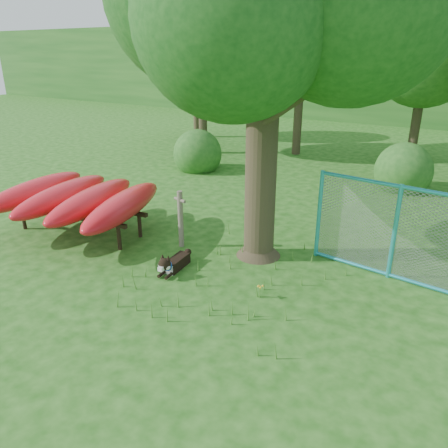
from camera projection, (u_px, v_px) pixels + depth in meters
The scene contains 13 objects.
ground at pixel (180, 292), 8.07m from camera, with size 80.00×80.00×0.00m, color #195010.
wooden_post at pixel (181, 218), 9.73m from camera, with size 0.36×0.16×1.31m.
kayak_rack at pixel (77, 198), 10.38m from camera, with size 4.30×3.83×1.17m.
husky_dog at pixel (173, 263), 8.79m from camera, with size 0.35×1.08×0.48m.
fence_section at pixel (395, 232), 8.26m from camera, with size 3.24×0.44×3.16m.
wildflower_clump at pixel (260, 288), 7.81m from camera, with size 0.12×0.10×0.26m.
bg_tree_a at pixel (202, 42), 17.50m from camera, with size 4.40×4.40×6.70m.
bg_tree_b at pixel (304, 11), 16.90m from camera, with size 5.20×5.20×8.22m.
bg_tree_c at pixel (427, 53), 15.98m from camera, with size 4.00×4.00×6.12m.
bg_tree_f at pixel (196, 60), 21.38m from camera, with size 3.60×3.60×5.55m.
shrub_left at pixel (198, 170), 16.45m from camera, with size 1.80×1.80×1.80m, color #225A1D.
shrub_mid at pixel (400, 189), 14.11m from camera, with size 1.80×1.80×1.80m, color #225A1D.
wooded_hillside at pixel (439, 70), 28.89m from camera, with size 80.00×12.00×6.00m, color #225A1D.
Camera 1 is at (4.48, -5.49, 4.15)m, focal length 35.00 mm.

